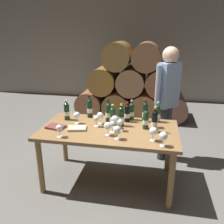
{
  "coord_description": "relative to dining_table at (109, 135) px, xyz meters",
  "views": [
    {
      "loc": [
        0.54,
        -2.65,
        1.92
      ],
      "look_at": [
        0.0,
        0.2,
        0.91
      ],
      "focal_mm": 37.68,
      "sensor_mm": 36.0,
      "label": 1
    }
  ],
  "objects": [
    {
      "name": "tasting_notebook",
      "position": [
        -0.38,
        -0.1,
        0.11
      ],
      "size": [
        0.25,
        0.21,
        0.03
      ],
      "primitive_type": "cube",
      "rotation": [
        0.0,
        0.0,
        0.24
      ],
      "color": "#B2A893",
      "rests_on": "dining_table"
    },
    {
      "name": "wine_bottle_1",
      "position": [
        -0.06,
        0.24,
        0.22
      ],
      "size": [
        0.07,
        0.07,
        0.31
      ],
      "color": "#19381E",
      "rests_on": "dining_table"
    },
    {
      "name": "wine_glass_3",
      "position": [
        -0.14,
        0.13,
        0.2
      ],
      "size": [
        0.09,
        0.09,
        0.16
      ],
      "color": "white",
      "rests_on": "dining_table"
    },
    {
      "name": "wine_bottle_4",
      "position": [
        0.02,
        0.12,
        0.21
      ],
      "size": [
        0.07,
        0.07,
        0.28
      ],
      "color": "#19381E",
      "rests_on": "dining_table"
    },
    {
      "name": "wine_glass_5",
      "position": [
        0.54,
        -0.25,
        0.21
      ],
      "size": [
        0.09,
        0.09,
        0.16
      ],
      "color": "white",
      "rests_on": "dining_table"
    },
    {
      "name": "wine_glass_4",
      "position": [
        0.06,
        -0.1,
        0.19
      ],
      "size": [
        0.07,
        0.07,
        0.14
      ],
      "color": "white",
      "rests_on": "dining_table"
    },
    {
      "name": "barrel_stack",
      "position": [
        -0.0,
        2.6,
        0.06
      ],
      "size": [
        2.49,
        0.9,
        1.69
      ],
      "color": "brown",
      "rests_on": "ground_plane"
    },
    {
      "name": "wine_glass_9",
      "position": [
        0.65,
        -0.36,
        0.21
      ],
      "size": [
        0.09,
        0.09,
        0.16
      ],
      "color": "white",
      "rests_on": "dining_table"
    },
    {
      "name": "wine_bottle_5",
      "position": [
        0.55,
        0.0,
        0.23
      ],
      "size": [
        0.07,
        0.07,
        0.32
      ],
      "color": "black",
      "rests_on": "dining_table"
    },
    {
      "name": "wine_glass_1",
      "position": [
        0.03,
        -0.2,
        0.21
      ],
      "size": [
        0.09,
        0.09,
        0.16
      ],
      "color": "white",
      "rests_on": "dining_table"
    },
    {
      "name": "dining_table",
      "position": [
        0.0,
        0.0,
        0.0
      ],
      "size": [
        1.7,
        0.9,
        0.76
      ],
      "color": "olive",
      "rests_on": "ground_plane"
    },
    {
      "name": "wine_bottle_8",
      "position": [
        0.24,
        0.36,
        0.21
      ],
      "size": [
        0.07,
        0.07,
        0.28
      ],
      "color": "#19381E",
      "rests_on": "dining_table"
    },
    {
      "name": "wine_glass_7",
      "position": [
        -0.17,
        0.03,
        0.2
      ],
      "size": [
        0.07,
        0.07,
        0.15
      ],
      "color": "white",
      "rests_on": "dining_table"
    },
    {
      "name": "wine_glass_0",
      "position": [
        0.57,
        0.14,
        0.2
      ],
      "size": [
        0.09,
        0.09,
        0.16
      ],
      "color": "white",
      "rests_on": "dining_table"
    },
    {
      "name": "ground_plane",
      "position": [
        0.0,
        0.0,
        -0.67
      ],
      "size": [
        14.0,
        14.0,
        0.0
      ],
      "primitive_type": "plane",
      "color": "#66635E"
    },
    {
      "name": "wine_bottle_6",
      "position": [
        -0.63,
        0.2,
        0.21
      ],
      "size": [
        0.07,
        0.07,
        0.28
      ],
      "color": "black",
      "rests_on": "dining_table"
    },
    {
      "name": "wine_glass_10",
      "position": [
        0.15,
        -0.28,
        0.2
      ],
      "size": [
        0.09,
        0.09,
        0.16
      ],
      "color": "white",
      "rests_on": "dining_table"
    },
    {
      "name": "wine_bottle_3",
      "position": [
        0.42,
        0.33,
        0.23
      ],
      "size": [
        0.07,
        0.07,
        0.31
      ],
      "color": "black",
      "rests_on": "dining_table"
    },
    {
      "name": "wine_bottle_2",
      "position": [
        0.45,
        0.08,
        0.21
      ],
      "size": [
        0.07,
        0.07,
        0.28
      ],
      "color": "#19381E",
      "rests_on": "dining_table"
    },
    {
      "name": "sommelier_presenting",
      "position": [
        0.72,
        0.75,
        0.37
      ],
      "size": [
        0.37,
        0.38,
        1.72
      ],
      "color": "#383842",
      "rests_on": "ground_plane"
    },
    {
      "name": "wine_bottle_7",
      "position": [
        0.58,
        0.35,
        0.21
      ],
      "size": [
        0.07,
        0.07,
        0.28
      ],
      "color": "#19381E",
      "rests_on": "dining_table"
    },
    {
      "name": "wine_bottle_10",
      "position": [
        0.19,
        0.28,
        0.21
      ],
      "size": [
        0.07,
        0.07,
        0.27
      ],
      "color": "black",
      "rests_on": "dining_table"
    },
    {
      "name": "leather_ledger",
      "position": [
        -0.66,
        -0.11,
        0.11
      ],
      "size": [
        0.25,
        0.2,
        0.03
      ],
      "primitive_type": "cube",
      "rotation": [
        0.0,
        0.0,
        -0.21
      ],
      "color": "brown",
      "rests_on": "dining_table"
    },
    {
      "name": "cellar_back_wall",
      "position": [
        0.0,
        4.2,
        0.73
      ],
      "size": [
        10.0,
        0.24,
        2.8
      ],
      "primitive_type": "cube",
      "color": "gray",
      "rests_on": "ground_plane"
    },
    {
      "name": "wine_glass_11",
      "position": [
        0.07,
        0.04,
        0.21
      ],
      "size": [
        0.09,
        0.09,
        0.16
      ],
      "color": "white",
      "rests_on": "dining_table"
    },
    {
      "name": "wine_glass_6",
      "position": [
        0.15,
        -0.04,
        0.2
      ],
      "size": [
        0.07,
        0.07,
        0.15
      ],
      "color": "white",
      "rests_on": "dining_table"
    },
    {
      "name": "wine_glass_2",
      "position": [
        -0.44,
        0.08,
        0.2
      ],
      "size": [
        0.09,
        0.09,
        0.16
      ],
      "color": "white",
      "rests_on": "dining_table"
    },
    {
      "name": "wine_bottle_9",
      "position": [
        0.13,
        0.12,
        0.22
      ],
      "size": [
        0.07,
        0.07,
        0.29
      ],
      "color": "black",
      "rests_on": "dining_table"
    },
    {
      "name": "wine_bottle_0",
      "position": [
        -0.35,
        0.35,
        0.23
      ],
      "size": [
        0.07,
        0.07,
        0.32
      ],
      "color": "black",
      "rests_on": "dining_table"
    },
    {
      "name": "wine_glass_8",
      "position": [
        -0.51,
        -0.35,
        0.2
      ],
      "size": [
        0.08,
        0.08,
        0.15
      ],
      "color": "white",
      "rests_on": "dining_table"
    }
  ]
}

